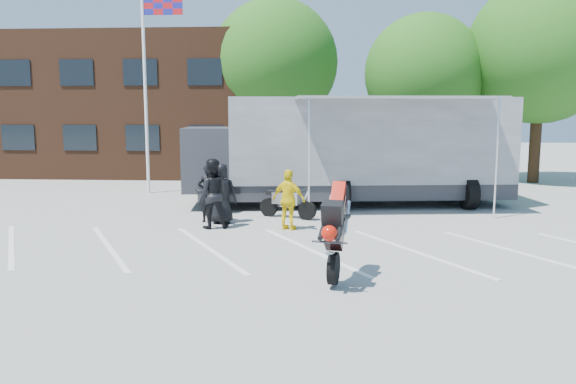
# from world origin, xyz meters

# --- Properties ---
(ground) EXTENTS (100.00, 100.00, 0.00)m
(ground) POSITION_xyz_m (0.00, 0.00, 0.00)
(ground) COLOR gray
(ground) RESTS_ON ground
(parking_bay_lines) EXTENTS (18.09, 13.33, 0.01)m
(parking_bay_lines) POSITION_xyz_m (0.00, 1.00, 0.01)
(parking_bay_lines) COLOR white
(parking_bay_lines) RESTS_ON ground
(office_building) EXTENTS (18.00, 8.00, 7.00)m
(office_building) POSITION_xyz_m (-10.00, 18.00, 3.50)
(office_building) COLOR #4F2B19
(office_building) RESTS_ON ground
(flagpole) EXTENTS (1.61, 0.12, 8.00)m
(flagpole) POSITION_xyz_m (-6.24, 10.00, 5.05)
(flagpole) COLOR white
(flagpole) RESTS_ON ground
(tree_left) EXTENTS (6.12, 6.12, 8.64)m
(tree_left) POSITION_xyz_m (-2.00, 16.00, 5.57)
(tree_left) COLOR #382314
(tree_left) RESTS_ON ground
(tree_mid) EXTENTS (5.44, 5.44, 7.68)m
(tree_mid) POSITION_xyz_m (5.00, 15.00, 4.94)
(tree_mid) COLOR #382314
(tree_mid) RESTS_ON ground
(tree_right) EXTENTS (6.46, 6.46, 9.12)m
(tree_right) POSITION_xyz_m (10.00, 14.50, 5.88)
(tree_right) COLOR #382314
(tree_right) RESTS_ON ground
(transporter_truck) EXTENTS (12.08, 6.87, 3.66)m
(transporter_truck) POSITION_xyz_m (1.50, 7.61, 0.00)
(transporter_truck) COLOR #999AA1
(transporter_truck) RESTS_ON ground
(parked_motorcycle) EXTENTS (2.00, 1.33, 1.00)m
(parked_motorcycle) POSITION_xyz_m (-0.61, 4.95, 0.00)
(parked_motorcycle) COLOR #ADADB2
(parked_motorcycle) RESTS_ON ground
(stunt_bike_rider) EXTENTS (1.12, 1.83, 2.02)m
(stunt_bike_rider) POSITION_xyz_m (0.82, -1.10, 0.00)
(stunt_bike_rider) COLOR black
(stunt_bike_rider) RESTS_ON ground
(spectator_leather_a) EXTENTS (0.90, 0.63, 1.74)m
(spectator_leather_a) POSITION_xyz_m (-2.45, 4.04, 0.87)
(spectator_leather_a) COLOR black
(spectator_leather_a) RESTS_ON ground
(spectator_leather_b) EXTENTS (0.70, 0.55, 1.68)m
(spectator_leather_b) POSITION_xyz_m (-2.87, 4.23, 0.84)
(spectator_leather_b) COLOR black
(spectator_leather_b) RESTS_ON ground
(spectator_leather_c) EXTENTS (1.07, 0.91, 1.92)m
(spectator_leather_c) POSITION_xyz_m (-2.59, 3.35, 0.96)
(spectator_leather_c) COLOR black
(spectator_leather_c) RESTS_ON ground
(spectator_hivis) EXTENTS (1.04, 0.75, 1.65)m
(spectator_hivis) POSITION_xyz_m (-0.46, 3.26, 0.82)
(spectator_hivis) COLOR yellow
(spectator_hivis) RESTS_ON ground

